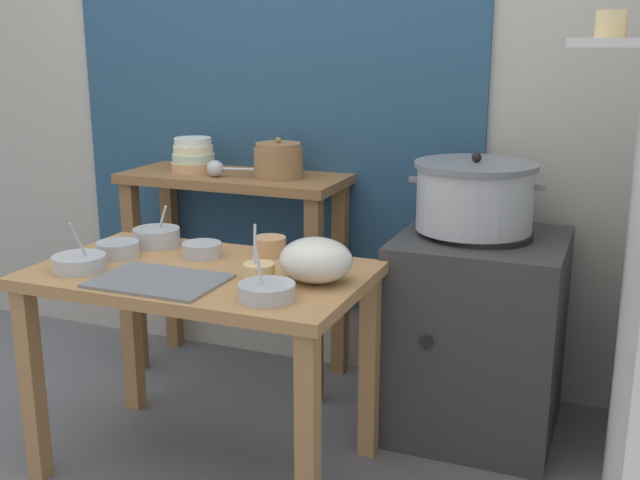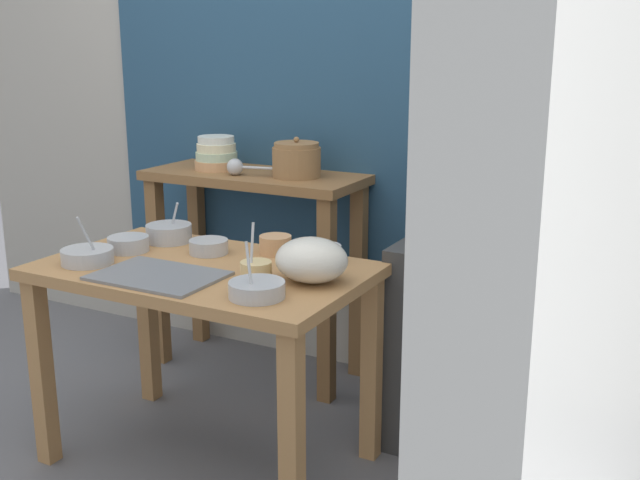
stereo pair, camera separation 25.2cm
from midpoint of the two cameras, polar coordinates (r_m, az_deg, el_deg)
name	(u,v)px [view 2 (the right image)]	position (r m, az deg, el deg)	size (l,w,h in m)	color
ground_plane	(186,464)	(2.86, -7.31, -16.19)	(9.00, 9.00, 0.00)	slate
wall_back	(346,76)	(3.37, 4.11, 12.00)	(4.40, 0.12, 2.60)	#B2ADA3
prep_table	(204,297)	(2.63, -5.83, -4.27)	(1.10, 0.66, 0.72)	#B27F4C
back_shelf_table	(255,223)	(3.36, -2.68, 1.25)	(0.96, 0.40, 0.90)	olive
stove_block	(487,340)	(2.95, 14.69, -7.22)	(0.60, 0.61, 0.78)	#383838
steamer_pot	(486,199)	(2.83, 14.68, 2.91)	(0.49, 0.44, 0.28)	#B7BABF
clay_pot	(297,160)	(3.21, 0.52, 5.91)	(0.20, 0.20, 0.17)	olive
bowl_stack_enamel	(216,154)	(3.41, -5.56, 6.33)	(0.19, 0.19, 0.15)	tan
ladle	(238,167)	(3.26, -3.91, 5.39)	(0.28, 0.10, 0.07)	#B7BABF
serving_tray	(157,276)	(2.49, -9.13, -2.66)	(0.40, 0.28, 0.01)	slate
plastic_bag	(312,260)	(2.40, 2.38, -1.52)	(0.23, 0.21, 0.14)	silver
prep_bowl_0	(275,244)	(2.72, -0.67, -0.33)	(0.11, 0.11, 0.06)	tan
prep_bowl_1	(128,243)	(2.81, -11.52, -0.27)	(0.15, 0.15, 0.05)	#B7BABF
prep_bowl_2	(87,255)	(2.69, -14.28, -1.14)	(0.17, 0.17, 0.17)	#B7BABF
prep_bowl_3	(209,246)	(2.74, -5.64, -0.47)	(0.14, 0.14, 0.05)	#B7BABF
prep_bowl_4	(257,289)	(2.27, -1.53, -3.66)	(0.17, 0.17, 0.17)	#B7BABF
prep_bowl_5	(169,232)	(2.92, -8.69, 0.54)	(0.17, 0.17, 0.15)	#B7BABF
prep_bowl_6	(256,268)	(2.45, -1.83, -2.16)	(0.10, 0.10, 0.18)	#E5C684
prep_bowl_7	(323,252)	(2.64, 2.97, -0.94)	(0.13, 0.13, 0.05)	#B7BABF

